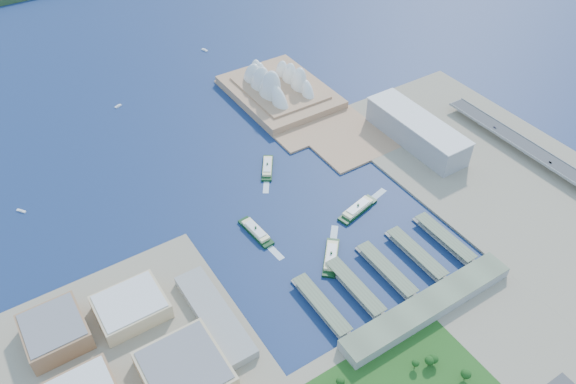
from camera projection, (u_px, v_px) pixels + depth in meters
ground at (333, 235)px, 633.63m from camera, size 3000.00×3000.00×0.00m
south_land at (473, 377)px, 501.18m from camera, size 720.00×180.00×3.00m
east_land at (512, 183)px, 698.38m from camera, size 240.00×500.00×3.00m
peninsula at (288, 101)px, 838.85m from camera, size 135.00×220.00×3.00m
opera_house at (280, 77)px, 830.02m from camera, size 134.00×180.00×58.00m
toaster_building at (416, 131)px, 748.89m from camera, size 45.00×155.00×35.00m
expressway at (552, 166)px, 711.43m from camera, size 26.00×340.00×11.85m
ferry_wharves at (386, 270)px, 589.24m from camera, size 184.00×90.00×9.30m
terminal_building at (428, 307)px, 549.19m from camera, size 200.00×28.00×12.00m
ferry_a at (256, 230)px, 632.72m from camera, size 17.94×54.41×10.11m
ferry_b at (267, 166)px, 718.28m from camera, size 39.03×49.25×9.58m
ferry_c at (331, 255)px, 604.11m from camera, size 46.92×50.34×10.38m
ferry_d at (358, 208)px, 659.71m from camera, size 59.22×27.54×10.85m
boat_a at (21, 211)px, 661.86m from camera, size 9.69×11.41×2.32m
boat_b at (118, 106)px, 828.48m from camera, size 10.96×7.16×2.79m
boat_c at (286, 58)px, 937.07m from camera, size 5.33×13.29×2.91m
boat_e at (205, 50)px, 957.71m from camera, size 7.32×12.83×3.00m
car_b at (550, 162)px, 706.87m from camera, size 1.39×3.98×1.31m
car_c at (495, 127)px, 763.38m from camera, size 1.98×4.87×1.41m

